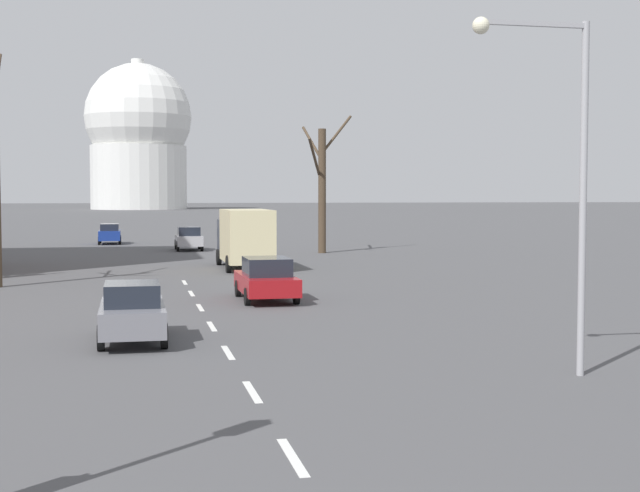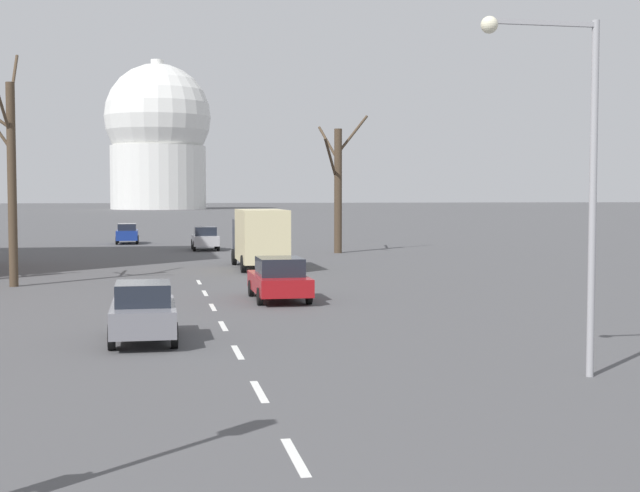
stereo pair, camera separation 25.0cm
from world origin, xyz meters
The scene contains 15 objects.
lane_stripe_1 centered at (0.00, 7.45, 0.00)m, with size 0.16×2.00×0.01m, color silver.
lane_stripe_2 centered at (0.00, 11.95, 0.00)m, with size 0.16×2.00×0.01m, color silver.
lane_stripe_3 centered at (0.00, 16.45, 0.00)m, with size 0.16×2.00×0.01m, color silver.
lane_stripe_4 centered at (0.00, 20.95, 0.00)m, with size 0.16×2.00×0.01m, color silver.
lane_stripe_5 centered at (0.00, 25.45, 0.00)m, with size 0.16×2.00×0.01m, color silver.
lane_stripe_6 centered at (0.00, 29.95, 0.00)m, with size 0.16×2.00×0.01m, color silver.
lane_stripe_7 centered at (0.00, 34.45, 0.00)m, with size 0.16×2.00×0.01m, color silver.
street_lamp_right centered at (6.67, 12.08, 4.77)m, with size 2.64×0.36×7.60m.
sedan_near_left centered at (-3.95, 66.94, 0.82)m, with size 1.74×4.00×1.60m.
sedan_near_right centered at (2.57, 27.04, 0.81)m, with size 1.95×4.54×1.61m.
sedan_mid_centre centered at (1.66, 57.45, 0.84)m, with size 1.83×3.96×1.65m.
sedan_far_left centered at (-2.31, 18.56, 0.81)m, with size 1.75×4.01×1.60m.
delivery_truck centered at (3.56, 41.19, 1.70)m, with size 2.44×7.20×3.14m.
bare_tree_right_near centered at (10.24, 52.81, 4.60)m, with size 4.03×5.60×9.40m.
capitol_dome centered at (0.00, 234.22, 19.11)m, with size 27.77×27.77×39.23m.
Camera 1 is at (-2.33, -5.47, 3.93)m, focal length 50.00 mm.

